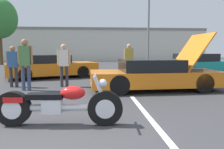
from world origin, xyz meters
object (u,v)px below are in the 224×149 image
light_pole (149,22)px  spectator_far_lot (13,63)px  spectator_near_motorcycle (25,60)px  show_car_hood_open (156,75)px  spectator_by_show_car (129,57)px  parked_car_right_row (197,65)px  spectator_midground (64,62)px  parked_car_left_row (52,67)px  motorcycle (59,105)px

light_pole → spectator_far_lot: (-8.24, -11.50, -3.12)m
light_pole → spectator_near_motorcycle: 14.71m
show_car_hood_open → spectator_by_show_car: size_ratio=2.65×
parked_car_right_row → spectator_midground: spectator_midground is taller
parked_car_left_row → parked_car_right_row: 8.07m
parked_car_left_row → spectator_far_lot: bearing=-126.6°
spectator_by_show_car → motorcycle: bearing=-108.8°
spectator_far_lot → parked_car_left_row: bearing=73.1°
light_pole → parked_car_right_row: bearing=-85.0°
light_pole → spectator_midground: bearing=-118.6°
parked_car_left_row → spectator_near_motorcycle: (-0.20, -3.72, 0.52)m
light_pole → spectator_midground: 13.52m
motorcycle → spectator_near_motorcycle: size_ratio=1.32×
parked_car_right_row → light_pole: bearing=77.2°
show_car_hood_open → spectator_near_motorcycle: 4.64m
light_pole → spectator_near_motorcycle: bearing=-121.6°
spectator_midground → spectator_far_lot: 1.94m
light_pole → motorcycle: (-5.80, -16.07, -3.66)m
show_car_hood_open → parked_car_left_row: (-4.39, 4.03, 0.02)m
light_pole → parked_car_left_row: bearing=-130.6°
spectator_near_motorcycle → spectator_midground: bearing=30.0°
light_pole → spectator_far_lot: size_ratio=4.63×
light_pole → spectator_far_lot: light_pole is taller
spectator_far_lot → show_car_hood_open: bearing=-11.5°
spectator_far_lot → spectator_midground: bearing=-1.5°
parked_car_right_row → spectator_by_show_car: 4.07m
parked_car_right_row → spectator_by_show_car: bearing=169.3°
show_car_hood_open → spectator_near_motorcycle: show_car_hood_open is taller
light_pole → spectator_midground: (-6.30, -11.56, -3.07)m
motorcycle → spectator_far_lot: (-2.43, 4.57, 0.54)m
motorcycle → spectator_near_motorcycle: bearing=118.2°
motorcycle → spectator_near_motorcycle: (-1.74, 3.80, 0.69)m
show_car_hood_open → parked_car_left_row: bearing=134.6°
light_pole → motorcycle: 17.47m
spectator_by_show_car → spectator_far_lot: 5.68m
light_pole → show_car_hood_open: (-2.95, -12.58, -3.50)m
show_car_hood_open → spectator_midground: bearing=160.2°
show_car_hood_open → spectator_far_lot: show_car_hood_open is taller
show_car_hood_open → spectator_far_lot: bearing=165.7°
parked_car_right_row → spectator_near_motorcycle: bearing=-171.7°
show_car_hood_open → spectator_by_show_car: (-0.35, 3.87, 0.50)m
spectator_far_lot → spectator_near_motorcycle: bearing=-47.8°
show_car_hood_open → parked_car_right_row: 5.70m
spectator_by_show_car → spectator_midground: spectator_by_show_car is taller
light_pole → spectator_near_motorcycle: (-7.54, -12.27, -2.96)m
light_pole → show_car_hood_open: size_ratio=1.58×
parked_car_right_row → spectator_far_lot: size_ratio=2.86×
motorcycle → show_car_hood_open: show_car_hood_open is taller
parked_car_right_row → spectator_near_motorcycle: size_ratio=2.50×
light_pole → motorcycle: bearing=-109.9°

